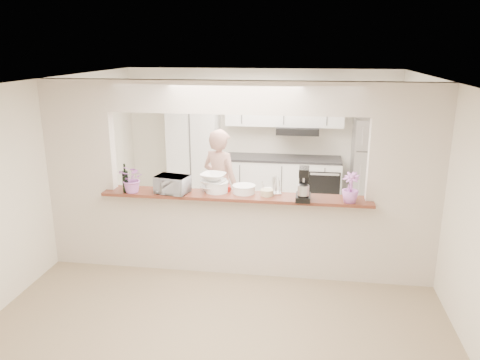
% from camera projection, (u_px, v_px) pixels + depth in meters
% --- Properties ---
extents(floor, '(6.00, 6.00, 0.00)m').
position_uv_depth(floor, '(236.00, 271.00, 6.24)').
color(floor, gray).
rests_on(floor, ground).
extents(tile_overlay, '(5.00, 2.90, 0.01)m').
position_uv_depth(tile_overlay, '(250.00, 228.00, 7.71)').
color(tile_overlay, beige).
rests_on(tile_overlay, floor).
extents(partition, '(5.00, 0.15, 2.50)m').
position_uv_depth(partition, '(236.00, 163.00, 5.83)').
color(partition, beige).
rests_on(partition, floor).
extents(bar_counter, '(3.40, 0.38, 1.09)m').
position_uv_depth(bar_counter, '(236.00, 231.00, 6.07)').
color(bar_counter, beige).
rests_on(bar_counter, floor).
extents(kitchen_cabinets, '(3.15, 0.62, 2.25)m').
position_uv_depth(kitchen_cabinets, '(248.00, 154.00, 8.58)').
color(kitchen_cabinets, silver).
rests_on(kitchen_cabinets, floor).
extents(refrigerator, '(0.75, 0.70, 1.70)m').
position_uv_depth(refrigerator, '(373.00, 166.00, 8.24)').
color(refrigerator, '#ADADB2').
rests_on(refrigerator, floor).
extents(flower_left, '(0.40, 0.38, 0.36)m').
position_uv_depth(flower_left, '(133.00, 179.00, 5.92)').
color(flower_left, '#CE6DB5').
rests_on(flower_left, bar_counter).
extents(wine_bottle_a, '(0.07, 0.07, 0.37)m').
position_uv_depth(wine_bottle_a, '(125.00, 181.00, 5.95)').
color(wine_bottle_a, black).
rests_on(wine_bottle_a, bar_counter).
extents(wine_bottle_b, '(0.07, 0.07, 0.35)m').
position_uv_depth(wine_bottle_b, '(125.00, 182.00, 5.95)').
color(wine_bottle_b, black).
rests_on(wine_bottle_b, bar_counter).
extents(toaster_oven, '(0.45, 0.35, 0.23)m').
position_uv_depth(toaster_oven, '(172.00, 184.00, 5.92)').
color(toaster_oven, silver).
rests_on(toaster_oven, bar_counter).
extents(serving_bowls, '(0.38, 0.38, 0.23)m').
position_uv_depth(serving_bowls, '(213.00, 183.00, 5.99)').
color(serving_bowls, white).
rests_on(serving_bowls, bar_counter).
extents(plate_stack_a, '(0.30, 0.30, 0.14)m').
position_uv_depth(plate_stack_a, '(217.00, 187.00, 5.98)').
color(plate_stack_a, white).
rests_on(plate_stack_a, bar_counter).
extents(plate_stack_b, '(0.29, 0.29, 0.10)m').
position_uv_depth(plate_stack_b, '(244.00, 189.00, 5.94)').
color(plate_stack_b, white).
rests_on(plate_stack_b, bar_counter).
extents(red_bowl, '(0.15, 0.15, 0.07)m').
position_uv_depth(red_bowl, '(225.00, 188.00, 6.02)').
color(red_bowl, maroon).
rests_on(red_bowl, bar_counter).
extents(tan_bowl, '(0.17, 0.17, 0.08)m').
position_uv_depth(tan_bowl, '(267.00, 193.00, 5.84)').
color(tan_bowl, tan).
rests_on(tan_bowl, bar_counter).
extents(utensil_caddy, '(0.27, 0.20, 0.23)m').
position_uv_depth(utensil_caddy, '(272.00, 187.00, 5.89)').
color(utensil_caddy, silver).
rests_on(utensil_caddy, bar_counter).
extents(stand_mixer, '(0.18, 0.29, 0.41)m').
position_uv_depth(stand_mixer, '(304.00, 185.00, 5.64)').
color(stand_mixer, black).
rests_on(stand_mixer, bar_counter).
extents(flower_right, '(0.27, 0.27, 0.37)m').
position_uv_depth(flower_right, '(351.00, 188.00, 5.55)').
color(flower_right, '#BE66BA').
rests_on(flower_right, bar_counter).
extents(person, '(0.74, 0.65, 1.71)m').
position_uv_depth(person, '(220.00, 185.00, 7.10)').
color(person, tan).
rests_on(person, floor).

